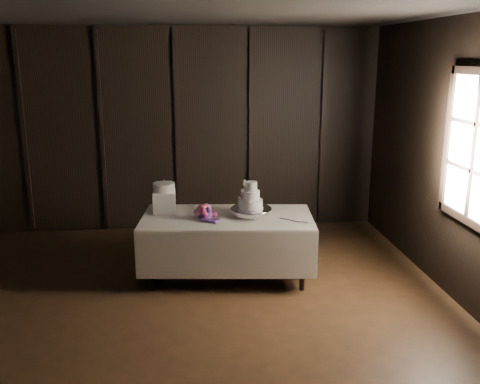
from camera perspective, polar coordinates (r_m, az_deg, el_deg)
name	(u,v)px	position (r m, az deg, el deg)	size (l,w,h in m)	color
room	(171,187)	(4.59, -7.38, 0.56)	(6.08, 7.08, 3.08)	black
window	(475,148)	(5.77, 23.74, 4.32)	(0.06, 1.16, 1.56)	black
display_table	(227,244)	(6.36, -1.35, -5.57)	(2.08, 1.23, 0.76)	beige
cake_stand	(251,212)	(6.27, 1.20, -2.14)	(0.48, 0.48, 0.09)	silver
wedding_cake	(249,198)	(6.20, 1.01, -0.66)	(0.30, 0.27, 0.32)	white
bouquet	(205,213)	(6.16, -3.74, -2.23)	(0.31, 0.41, 0.20)	#CF4E73
box_pedestal	(164,202)	(6.47, -8.07, -1.02)	(0.26, 0.26, 0.25)	white
small_cake	(164,187)	(6.42, -8.12, 0.50)	(0.26, 0.26, 0.10)	white
cake_knife	(290,220)	(6.11, 5.37, -3.02)	(0.37, 0.02, 0.01)	silver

